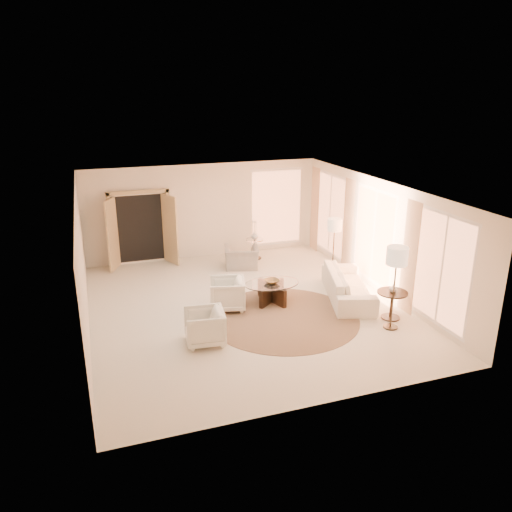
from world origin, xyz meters
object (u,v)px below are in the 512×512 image
object	(u,v)px
accent_chair	(242,254)
floor_lamp_far	(397,260)
coffee_table	(272,290)
floor_lamp_near	(335,227)
armchair_left	(227,292)
end_table	(392,300)
bowl	(272,281)
side_vase	(255,236)
sofa	(348,285)
end_vase	(393,288)
armchair_right	(205,325)
side_table	(255,247)

from	to	relation	value
accent_chair	floor_lamp_far	distance (m)	5.12
coffee_table	floor_lamp_near	bearing A→B (deg)	27.25
armchair_left	end_table	distance (m)	3.72
bowl	side_vase	size ratio (longest dim) A/B	1.49
sofa	bowl	distance (m)	1.88
coffee_table	bowl	xyz separation A→B (m)	(0.00, 0.00, 0.22)
side_vase	bowl	bearing A→B (deg)	-101.45
armchair_left	end_vase	xyz separation A→B (m)	(3.31, -1.69, 0.31)
end_vase	side_vase	world-z (taller)	side_vase
end_table	accent_chair	bearing A→B (deg)	117.32
accent_chair	armchair_right	bearing A→B (deg)	77.95
sofa	accent_chair	distance (m)	3.43
armchair_left	side_vase	world-z (taller)	side_vase
armchair_left	bowl	size ratio (longest dim) A/B	2.31
sofa	armchair_right	world-z (taller)	armchair_right
side_table	floor_lamp_far	size ratio (longest dim) A/B	0.33
end_table	side_table	world-z (taller)	end_table
coffee_table	end_table	bearing A→B (deg)	-37.64
sofa	floor_lamp_far	xyz separation A→B (m)	(0.11, -1.70, 1.20)
accent_chair	side_vase	bearing A→B (deg)	-118.29
coffee_table	floor_lamp_far	xyz separation A→B (m)	(1.94, -2.10, 1.24)
floor_lamp_far	bowl	world-z (taller)	floor_lamp_far
floor_lamp_far	armchair_left	bearing A→B (deg)	145.51
armchair_right	end_vase	size ratio (longest dim) A/B	4.50
sofa	end_vase	xyz separation A→B (m)	(0.37, -1.29, 0.37)
floor_lamp_far	side_vase	bearing A→B (deg)	103.81
end_table	side_table	bearing A→B (deg)	107.80
side_table	bowl	world-z (taller)	side_table
armchair_right	end_table	distance (m)	4.20
armchair_left	floor_lamp_near	distance (m)	3.64
coffee_table	side_vase	bearing A→B (deg)	78.55
armchair_right	armchair_left	bearing A→B (deg)	155.30
coffee_table	bowl	size ratio (longest dim) A/B	4.74
end_vase	side_vase	bearing A→B (deg)	107.80
armchair_right	end_table	size ratio (longest dim) A/B	1.17
coffee_table	accent_chair	bearing A→B (deg)	89.38
armchair_left	accent_chair	world-z (taller)	accent_chair
bowl	side_vase	bearing A→B (deg)	78.55
floor_lamp_far	bowl	bearing A→B (deg)	132.61
armchair_left	side_table	bearing A→B (deg)	165.42
end_vase	armchair_left	bearing A→B (deg)	153.02
end_vase	end_table	bearing A→B (deg)	0.00
end_table	sofa	bearing A→B (deg)	106.01
end_table	bowl	xyz separation A→B (m)	(-2.20, 1.70, 0.09)
sofa	armchair_right	xyz separation A→B (m)	(-3.82, -1.05, 0.04)
accent_chair	end_table	size ratio (longest dim) A/B	1.41
end_table	floor_lamp_near	xyz separation A→B (m)	(0.00, 2.83, 0.93)
armchair_left	coffee_table	bearing A→B (deg)	104.88
floor_lamp_near	bowl	world-z (taller)	floor_lamp_near
coffee_table	side_table	size ratio (longest dim) A/B	2.72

